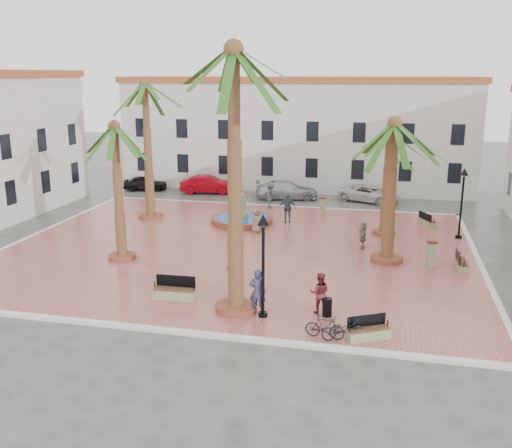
# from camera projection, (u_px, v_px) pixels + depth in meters

# --- Properties ---
(ground) EXTENTS (120.00, 120.00, 0.00)m
(ground) POSITION_uv_depth(u_px,v_px,m) (239.00, 250.00, 32.50)
(ground) COLOR #56544F
(ground) RESTS_ON ground
(plaza) EXTENTS (26.00, 22.00, 0.15)m
(plaza) POSITION_uv_depth(u_px,v_px,m) (239.00, 249.00, 32.48)
(plaza) COLOR #BB5E54
(plaza) RESTS_ON ground
(kerb_n) EXTENTS (26.30, 0.30, 0.16)m
(kerb_n) POSITION_uv_depth(u_px,v_px,m) (276.00, 206.00, 42.84)
(kerb_n) COLOR silver
(kerb_n) RESTS_ON ground
(kerb_s) EXTENTS (26.30, 0.30, 0.16)m
(kerb_s) POSITION_uv_depth(u_px,v_px,m) (167.00, 331.00, 22.12)
(kerb_s) COLOR silver
(kerb_s) RESTS_ON ground
(kerb_e) EXTENTS (0.30, 22.30, 0.16)m
(kerb_e) POSITION_uv_depth(u_px,v_px,m) (480.00, 266.00, 29.63)
(kerb_e) COLOR silver
(kerb_e) RESTS_ON ground
(kerb_w) EXTENTS (0.30, 22.30, 0.16)m
(kerb_w) POSITION_uv_depth(u_px,v_px,m) (36.00, 235.00, 35.34)
(kerb_w) COLOR silver
(kerb_w) RESTS_ON ground
(building_north) EXTENTS (30.40, 7.40, 9.50)m
(building_north) POSITION_uv_depth(u_px,v_px,m) (296.00, 132.00, 50.11)
(building_north) COLOR silver
(building_north) RESTS_ON ground
(fountain) EXTENTS (4.06, 4.06, 2.10)m
(fountain) POSITION_uv_depth(u_px,v_px,m) (242.00, 219.00, 37.71)
(fountain) COLOR brown
(fountain) RESTS_ON plaza
(palm_nw) EXTENTS (5.24, 5.24, 9.33)m
(palm_nw) POSITION_uv_depth(u_px,v_px,m) (145.00, 98.00, 37.10)
(palm_nw) COLOR brown
(palm_nw) RESTS_ON plaza
(palm_sw) EXTENTS (4.77, 4.77, 7.34)m
(palm_sw) POSITION_uv_depth(u_px,v_px,m) (115.00, 142.00, 28.98)
(palm_sw) COLOR brown
(palm_sw) RESTS_ON plaza
(palm_s) EXTENTS (5.65, 5.65, 10.86)m
(palm_s) POSITION_uv_depth(u_px,v_px,m) (234.00, 78.00, 21.45)
(palm_s) COLOR brown
(palm_s) RESTS_ON plaza
(palm_e) EXTENTS (5.56, 5.56, 7.60)m
(palm_e) POSITION_uv_depth(u_px,v_px,m) (394.00, 141.00, 28.52)
(palm_e) COLOR brown
(palm_e) RESTS_ON plaza
(palm_ne) EXTENTS (4.63, 4.63, 6.49)m
(palm_ne) POSITION_uv_depth(u_px,v_px,m) (389.00, 146.00, 33.80)
(palm_ne) COLOR brown
(palm_ne) RESTS_ON plaza
(bench_s) EXTENTS (1.92, 0.66, 1.00)m
(bench_s) POSITION_uv_depth(u_px,v_px,m) (175.00, 292.00, 25.04)
(bench_s) COLOR gray
(bench_s) RESTS_ON plaza
(bench_se) EXTENTS (1.70, 1.26, 0.88)m
(bench_se) POSITION_uv_depth(u_px,v_px,m) (368.00, 332.00, 21.25)
(bench_se) COLOR gray
(bench_se) RESTS_ON plaza
(bench_e) EXTENTS (0.54, 1.65, 0.87)m
(bench_e) POSITION_uv_depth(u_px,v_px,m) (461.00, 264.00, 28.89)
(bench_e) COLOR gray
(bench_e) RESTS_ON plaza
(bench_ne) EXTENTS (1.18, 1.66, 0.85)m
(bench_ne) POSITION_uv_depth(u_px,v_px,m) (427.00, 222.00, 37.15)
(bench_ne) COLOR gray
(bench_ne) RESTS_ON plaza
(lamppost_s) EXTENTS (0.47, 0.47, 4.29)m
(lamppost_s) POSITION_uv_depth(u_px,v_px,m) (263.00, 248.00, 22.53)
(lamppost_s) COLOR black
(lamppost_s) RESTS_ON plaza
(lamppost_e) EXTENTS (0.46, 0.46, 4.25)m
(lamppost_e) POSITION_uv_depth(u_px,v_px,m) (463.00, 191.00, 33.62)
(lamppost_e) COLOR black
(lamppost_e) RESTS_ON plaza
(bollard_se) EXTENTS (0.51, 0.51, 1.39)m
(bollard_se) POSITION_uv_depth(u_px,v_px,m) (234.00, 280.00, 25.24)
(bollard_se) COLOR gray
(bollard_se) RESTS_ON plaza
(bollard_n) EXTENTS (0.49, 0.49, 1.26)m
(bollard_n) POSITION_uv_depth(u_px,v_px,m) (323.00, 206.00, 39.89)
(bollard_n) COLOR gray
(bollard_n) RESTS_ON plaza
(bollard_e) EXTENTS (0.55, 0.55, 1.41)m
(bollard_e) POSITION_uv_depth(u_px,v_px,m) (431.00, 253.00, 29.04)
(bollard_e) COLOR gray
(bollard_e) RESTS_ON plaza
(litter_bin) EXTENTS (0.40, 0.40, 0.77)m
(litter_bin) POSITION_uv_depth(u_px,v_px,m) (327.00, 307.00, 23.21)
(litter_bin) COLOR black
(litter_bin) RESTS_ON plaza
(cyclist_a) EXTENTS (0.72, 0.48, 1.94)m
(cyclist_a) POSITION_uv_depth(u_px,v_px,m) (258.00, 292.00, 23.26)
(cyclist_a) COLOR #32364F
(cyclist_a) RESTS_ON plaza
(bicycle_a) EXTENTS (1.74, 1.09, 0.86)m
(bicycle_a) POSITION_uv_depth(u_px,v_px,m) (343.00, 329.00, 21.08)
(bicycle_a) COLOR black
(bicycle_a) RESTS_ON plaza
(cyclist_b) EXTENTS (0.93, 0.77, 1.74)m
(cyclist_b) POSITION_uv_depth(u_px,v_px,m) (320.00, 293.00, 23.42)
(cyclist_b) COLOR maroon
(cyclist_b) RESTS_ON plaza
(bicycle_b) EXTENTS (1.55, 0.61, 0.91)m
(bicycle_b) POSITION_uv_depth(u_px,v_px,m) (325.00, 327.00, 21.23)
(bicycle_b) COLOR black
(bicycle_b) RESTS_ON plaza
(pedestrian_fountain_a) EXTENTS (0.88, 0.87, 1.53)m
(pedestrian_fountain_a) POSITION_uv_depth(u_px,v_px,m) (257.00, 221.00, 35.35)
(pedestrian_fountain_a) COLOR #927F5C
(pedestrian_fountain_a) RESTS_ON plaza
(pedestrian_fountain_b) EXTENTS (1.20, 0.68, 1.92)m
(pedestrian_fountain_b) POSITION_uv_depth(u_px,v_px,m) (287.00, 208.00, 37.86)
(pedestrian_fountain_b) COLOR #39495C
(pedestrian_fountain_b) RESTS_ON plaza
(pedestrian_north) EXTENTS (0.76, 1.27, 1.92)m
(pedestrian_north) POSITION_uv_depth(u_px,v_px,m) (270.00, 195.00, 41.80)
(pedestrian_north) COLOR #47474B
(pedestrian_north) RESTS_ON plaza
(pedestrian_east) EXTENTS (0.53, 1.44, 1.53)m
(pedestrian_east) POSITION_uv_depth(u_px,v_px,m) (363.00, 235.00, 32.17)
(pedestrian_east) COLOR #7B6B5C
(pedestrian_east) RESTS_ON plaza
(car_black) EXTENTS (3.93, 2.35, 1.25)m
(car_black) POSITION_uv_depth(u_px,v_px,m) (145.00, 183.00, 49.06)
(car_black) COLOR black
(car_black) RESTS_ON ground
(car_red) EXTENTS (4.75, 2.31, 1.50)m
(car_red) POSITION_uv_depth(u_px,v_px,m) (208.00, 184.00, 47.78)
(car_red) COLOR #980311
(car_red) RESTS_ON ground
(car_silver) EXTENTS (5.34, 3.09, 1.45)m
(car_silver) POSITION_uv_depth(u_px,v_px,m) (287.00, 190.00, 45.65)
(car_silver) COLOR #B4B5BD
(car_silver) RESTS_ON ground
(car_white) EXTENTS (5.20, 3.76, 1.31)m
(car_white) POSITION_uv_depth(u_px,v_px,m) (369.00, 193.00, 44.63)
(car_white) COLOR silver
(car_white) RESTS_ON ground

